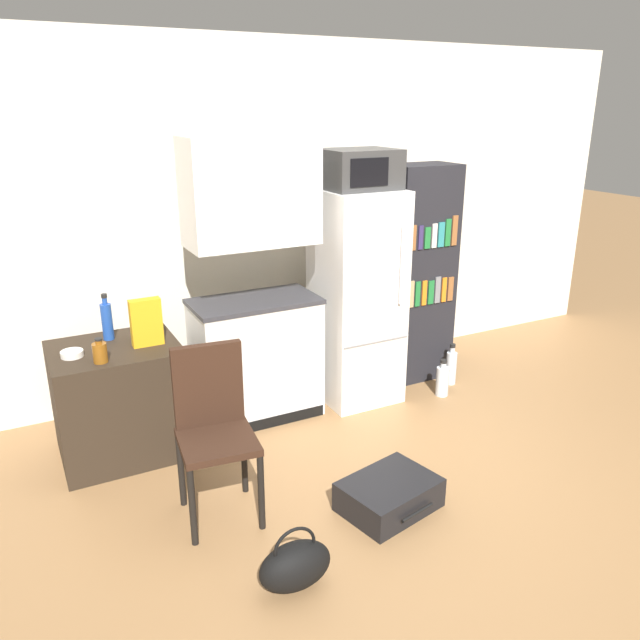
# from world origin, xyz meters

# --- Properties ---
(ground_plane) EXTENTS (24.00, 24.00, 0.00)m
(ground_plane) POSITION_xyz_m (0.00, 0.00, 0.00)
(ground_plane) COLOR olive
(wall_back) EXTENTS (6.40, 0.10, 2.64)m
(wall_back) POSITION_xyz_m (0.20, 2.00, 1.32)
(wall_back) COLOR silver
(wall_back) RESTS_ON ground_plane
(side_table) EXTENTS (0.78, 0.64, 0.74)m
(side_table) POSITION_xyz_m (-1.42, 1.28, 0.37)
(side_table) COLOR #2D2319
(side_table) RESTS_ON ground_plane
(kitchen_hutch) EXTENTS (0.88, 0.48, 1.98)m
(kitchen_hutch) POSITION_xyz_m (-0.44, 1.36, 0.92)
(kitchen_hutch) COLOR silver
(kitchen_hutch) RESTS_ON ground_plane
(refrigerator) EXTENTS (0.56, 0.60, 1.60)m
(refrigerator) POSITION_xyz_m (0.35, 1.31, 0.80)
(refrigerator) COLOR white
(refrigerator) RESTS_ON ground_plane
(microwave) EXTENTS (0.51, 0.43, 0.27)m
(microwave) POSITION_xyz_m (0.35, 1.31, 1.74)
(microwave) COLOR #333333
(microwave) RESTS_ON refrigerator
(bookshelf) EXTENTS (0.53, 0.36, 1.74)m
(bookshelf) POSITION_xyz_m (0.99, 1.42, 0.87)
(bookshelf) COLOR black
(bookshelf) RESTS_ON ground_plane
(bottle_amber_beer) EXTENTS (0.08, 0.08, 0.15)m
(bottle_amber_beer) POSITION_xyz_m (-1.53, 1.07, 0.80)
(bottle_amber_beer) COLOR brown
(bottle_amber_beer) RESTS_ON side_table
(bottle_blue_soda) EXTENTS (0.07, 0.07, 0.30)m
(bottle_blue_soda) POSITION_xyz_m (-1.42, 1.43, 0.87)
(bottle_blue_soda) COLOR #1E47A3
(bottle_blue_soda) RESTS_ON side_table
(bottle_clear_short) EXTENTS (0.07, 0.07, 0.21)m
(bottle_clear_short) POSITION_xyz_m (-1.22, 1.51, 0.83)
(bottle_clear_short) COLOR silver
(bottle_clear_short) RESTS_ON side_table
(bowl) EXTENTS (0.13, 0.13, 0.04)m
(bowl) POSITION_xyz_m (-1.67, 1.23, 0.76)
(bowl) COLOR silver
(bowl) RESTS_ON side_table
(cereal_box) EXTENTS (0.19, 0.07, 0.30)m
(cereal_box) POSITION_xyz_m (-1.22, 1.22, 0.89)
(cereal_box) COLOR gold
(cereal_box) RESTS_ON side_table
(chair) EXTENTS (0.44, 0.45, 0.96)m
(chair) POSITION_xyz_m (-1.07, 0.42, 0.57)
(chair) COLOR black
(chair) RESTS_ON ground_plane
(suitcase_large_flat) EXTENTS (0.59, 0.49, 0.17)m
(suitcase_large_flat) POSITION_xyz_m (-0.21, -0.04, 0.09)
(suitcase_large_flat) COLOR black
(suitcase_large_flat) RESTS_ON ground_plane
(handbag) EXTENTS (0.36, 0.20, 0.33)m
(handbag) POSITION_xyz_m (-0.95, -0.35, 0.12)
(handbag) COLOR black
(handbag) RESTS_ON ground_plane
(water_bottle_front) EXTENTS (0.09, 0.09, 0.34)m
(water_bottle_front) POSITION_xyz_m (1.15, 1.13, 0.15)
(water_bottle_front) COLOR silver
(water_bottle_front) RESTS_ON ground_plane
(water_bottle_middle) EXTENTS (0.10, 0.10, 0.30)m
(water_bottle_middle) POSITION_xyz_m (0.96, 0.99, 0.13)
(water_bottle_middle) COLOR silver
(water_bottle_middle) RESTS_ON ground_plane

